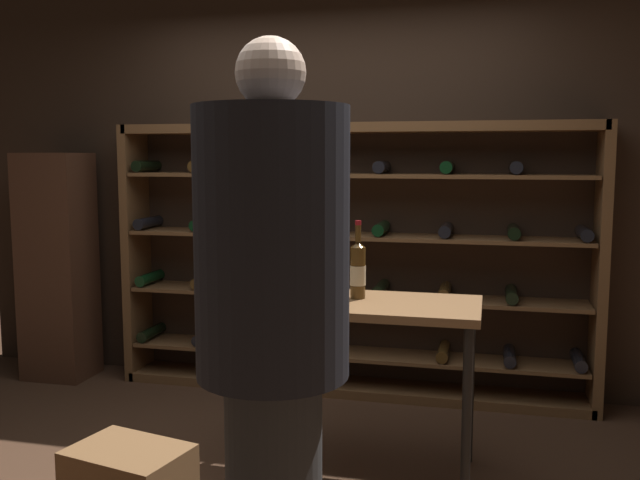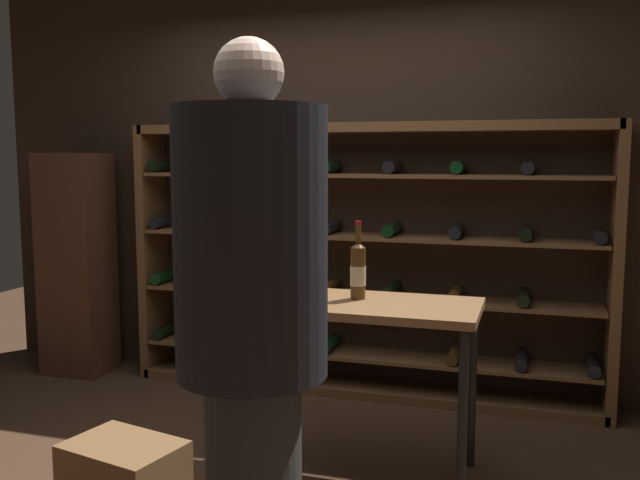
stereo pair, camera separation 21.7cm
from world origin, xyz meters
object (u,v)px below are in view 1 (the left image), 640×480
object	(u,v)px
wine_rack	(347,261)
wine_bottle_gold_foil	(358,270)
display_cabinet	(58,266)
wine_bottle_red_label	(307,267)
person_bystander_red_print	(272,306)
wine_bottle_amber_reserve	(317,280)
tasting_table	(361,322)
wine_glass_stemmed_center	(290,269)

from	to	relation	value
wine_rack	wine_bottle_gold_foil	world-z (taller)	wine_rack
display_cabinet	wine_bottle_gold_foil	bearing A→B (deg)	-21.69
wine_rack	wine_bottle_red_label	distance (m)	0.95
wine_rack	wine_bottle_gold_foil	size ratio (longest dim) A/B	8.08
person_bystander_red_print	wine_bottle_amber_reserve	distance (m)	0.92
tasting_table	wine_bottle_gold_foil	distance (m)	0.26
wine_bottle_amber_reserve	wine_glass_stemmed_center	xyz separation A→B (m)	(-0.24, 0.39, -0.02)
wine_bottle_red_label	wine_bottle_amber_reserve	bearing A→B (deg)	-68.03
display_cabinet	wine_glass_stemmed_center	world-z (taller)	display_cabinet
display_cabinet	wine_bottle_gold_foil	distance (m)	2.48
display_cabinet	wine_bottle_amber_reserve	distance (m)	2.45
wine_bottle_gold_foil	wine_glass_stemmed_center	bearing A→B (deg)	158.32
wine_rack	display_cabinet	xyz separation A→B (m)	(-2.03, -0.15, -0.09)
wine_bottle_red_label	display_cabinet	bearing A→B (deg)	158.39
tasting_table	wine_glass_stemmed_center	world-z (taller)	wine_glass_stemmed_center
person_bystander_red_print	wine_glass_stemmed_center	bearing A→B (deg)	13.85
wine_bottle_amber_reserve	wine_bottle_red_label	bearing A→B (deg)	111.97
wine_rack	wine_bottle_gold_foil	distance (m)	1.11
tasting_table	wine_bottle_amber_reserve	bearing A→B (deg)	-133.60
wine_rack	wine_glass_stemmed_center	xyz separation A→B (m)	(-0.12, -0.91, 0.09)
wine_bottle_amber_reserve	wine_rack	bearing A→B (deg)	95.31
wine_rack	wine_glass_stemmed_center	distance (m)	0.92
wine_bottle_amber_reserve	wine_bottle_gold_foil	bearing A→B (deg)	58.62
wine_bottle_gold_foil	wine_glass_stemmed_center	world-z (taller)	wine_bottle_gold_foil
wine_rack	wine_bottle_red_label	xyz separation A→B (m)	(-0.02, -0.95, 0.11)
display_cabinet	wine_glass_stemmed_center	bearing A→B (deg)	-21.70
person_bystander_red_print	wine_bottle_gold_foil	distance (m)	1.16
tasting_table	wine_bottle_amber_reserve	xyz separation A→B (m)	(-0.17, -0.18, 0.23)
wine_rack	wine_bottle_amber_reserve	distance (m)	1.32
tasting_table	wine_bottle_gold_foil	size ratio (longest dim) A/B	2.96
wine_rack	wine_bottle_red_label	size ratio (longest dim) A/B	9.03
wine_rack	tasting_table	bearing A→B (deg)	-75.30
tasting_table	person_bystander_red_print	size ratio (longest dim) A/B	0.59
tasting_table	wine_glass_stemmed_center	xyz separation A→B (m)	(-0.42, 0.21, 0.21)
display_cabinet	wine_glass_stemmed_center	xyz separation A→B (m)	(1.91, -0.76, 0.18)
tasting_table	person_bystander_red_print	xyz separation A→B (m)	(-0.10, -1.10, 0.31)
person_bystander_red_print	display_cabinet	xyz separation A→B (m)	(-2.23, 2.07, -0.27)
display_cabinet	wine_bottle_gold_foil	xyz separation A→B (m)	(2.30, -0.91, 0.21)
tasting_table	display_cabinet	xyz separation A→B (m)	(-2.33, 0.97, 0.04)
tasting_table	wine_bottle_red_label	xyz separation A→B (m)	(-0.32, 0.18, 0.23)
tasting_table	display_cabinet	world-z (taller)	display_cabinet
person_bystander_red_print	wine_bottle_amber_reserve	xyz separation A→B (m)	(-0.07, 0.92, -0.08)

